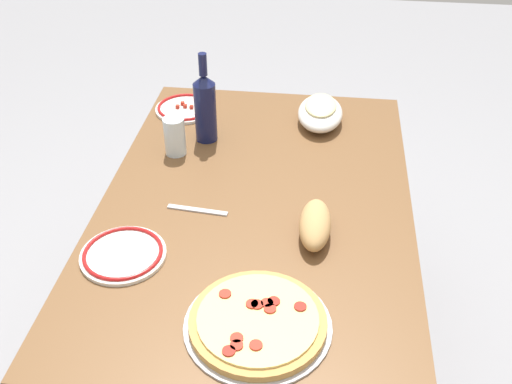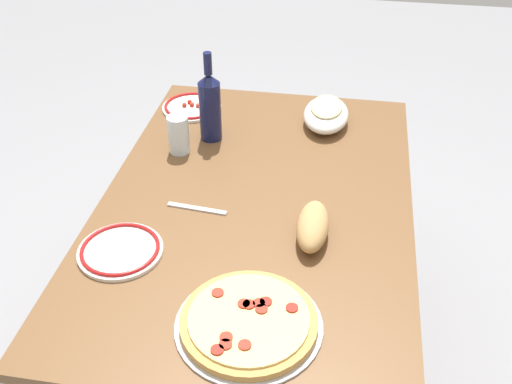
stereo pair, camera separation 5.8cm
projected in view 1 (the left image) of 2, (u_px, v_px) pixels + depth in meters
name	position (u px, v px, depth m)	size (l,w,h in m)	color
ground_plane	(256.00, 367.00, 2.12)	(8.00, 8.00, 0.00)	gray
dining_table	(256.00, 233.00, 1.76)	(1.33, 0.87, 0.74)	brown
pepperoni_pizza	(258.00, 322.00, 1.31)	(0.33, 0.33, 0.03)	#B7B7BC
baked_pasta_dish	(320.00, 112.00, 2.02)	(0.24, 0.15, 0.08)	white
wine_bottle	(205.00, 106.00, 1.89)	(0.07, 0.07, 0.30)	#141942
water_glass	(175.00, 136.00, 1.85)	(0.07, 0.07, 0.12)	silver
side_plate_near	(123.00, 254.00, 1.50)	(0.21, 0.21, 0.02)	white
side_plate_far	(185.00, 108.00, 2.11)	(0.21, 0.21, 0.02)	white
bread_loaf	(315.00, 225.00, 1.54)	(0.20, 0.08, 0.07)	tan
fork_left	(197.00, 210.00, 1.65)	(0.17, 0.02, 0.01)	#B7B7BC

